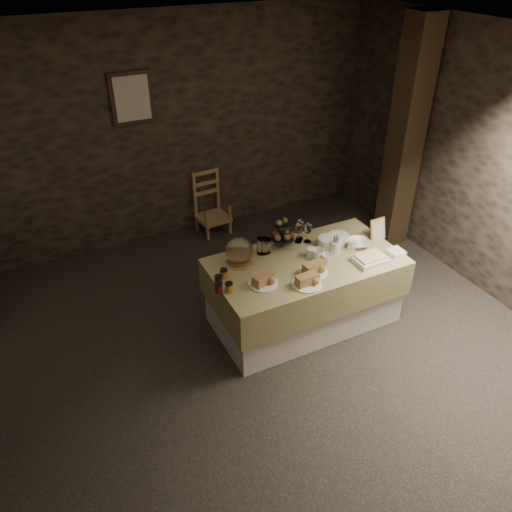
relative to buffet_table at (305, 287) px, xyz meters
name	(u,v)px	position (x,y,z in m)	size (l,w,h in m)	color
ground_plane	(246,363)	(-0.76, -0.29, -0.40)	(5.50, 5.00, 0.01)	black
room_shell	(243,208)	(-0.76, -0.29, 1.16)	(5.52, 5.02, 2.60)	black
buffet_table	(305,287)	(0.00, 0.00, 0.00)	(1.77, 0.94, 0.70)	silver
chair	(211,205)	(-0.14, 2.05, -0.05)	(0.40, 0.39, 0.62)	#9A7B4D
timber_column	(406,138)	(1.79, 0.88, 0.90)	(0.30, 0.30, 2.60)	black
framed_picture	(132,98)	(-0.91, 2.18, 1.35)	(0.45, 0.04, 0.55)	#2D2318
plate_stack_a	(328,242)	(0.30, 0.12, 0.35)	(0.19, 0.19, 0.10)	white
plate_stack_b	(338,239)	(0.44, 0.14, 0.34)	(0.20, 0.20, 0.09)	white
cutlery_holder	(335,247)	(0.31, 0.00, 0.36)	(0.10, 0.10, 0.12)	white
cup_a	(318,255)	(0.11, -0.02, 0.35)	(0.13, 0.13, 0.10)	white
cup_b	(327,259)	(0.14, -0.11, 0.34)	(0.10, 0.10, 0.09)	white
mug_c	(311,253)	(0.07, 0.04, 0.35)	(0.09, 0.09, 0.10)	white
mug_d	(352,245)	(0.49, -0.02, 0.34)	(0.08, 0.08, 0.09)	white
bowl	(358,243)	(0.58, 0.01, 0.32)	(0.22, 0.22, 0.05)	white
cake_dome	(239,253)	(-0.56, 0.25, 0.40)	(0.26, 0.26, 0.26)	#9A7B4D
fruit_stand	(283,234)	(-0.07, 0.32, 0.43)	(0.23, 0.23, 0.32)	black
bread_platter_left	(263,280)	(-0.52, -0.15, 0.34)	(0.26, 0.26, 0.11)	white
bread_platter_center	(307,281)	(-0.19, -0.32, 0.34)	(0.26, 0.26, 0.11)	white
bread_platter_right	(313,269)	(-0.04, -0.19, 0.34)	(0.26, 0.26, 0.11)	white
jam_jars	(223,283)	(-0.84, -0.02, 0.34)	(0.18, 0.26, 0.07)	maroon
tart_dish	(370,259)	(0.51, -0.28, 0.33)	(0.30, 0.22, 0.07)	white
square_dish	(396,252)	(0.80, -0.28, 0.32)	(0.14, 0.14, 0.04)	white
menu_frame	(378,229)	(0.84, 0.05, 0.39)	(0.17, 0.02, 0.22)	#9A7B4D
storage_jar_a	(262,246)	(-0.31, 0.30, 0.38)	(0.10, 0.10, 0.16)	white
storage_jar_b	(266,246)	(-0.26, 0.29, 0.37)	(0.09, 0.09, 0.14)	white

